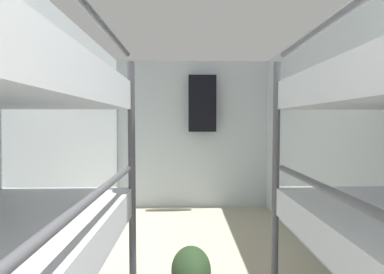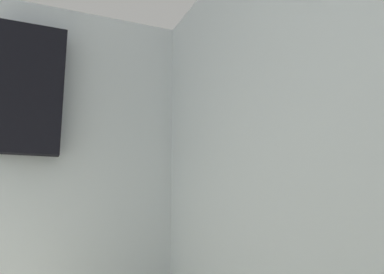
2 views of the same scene
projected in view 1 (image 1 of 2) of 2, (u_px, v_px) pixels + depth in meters
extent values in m
cube|color=silver|center=(28.00, 150.00, 2.18)|extent=(0.06, 5.58, 2.41)
cube|color=silver|center=(370.00, 150.00, 2.23)|extent=(0.06, 5.58, 2.41)
cube|color=silver|center=(192.00, 135.00, 4.96)|extent=(2.59, 0.06, 2.41)
cylinder|color=#4C4C51|center=(132.00, 207.00, 1.84)|extent=(0.04, 0.04, 1.77)
cylinder|color=#4C4C51|center=(81.00, 207.00, 0.93)|extent=(0.03, 1.56, 0.03)
cylinder|color=#4C4C51|center=(275.00, 206.00, 1.86)|extent=(0.04, 0.04, 1.77)
cylinder|color=#4C4C51|center=(360.00, 205.00, 0.95)|extent=(0.03, 1.56, 0.03)
ellipsoid|color=#23381E|center=(191.00, 269.00, 2.53)|extent=(0.33, 0.55, 0.33)
cube|color=black|center=(202.00, 104.00, 4.79)|extent=(0.44, 0.12, 0.90)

